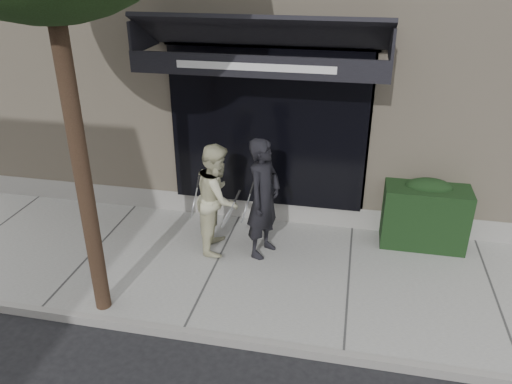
# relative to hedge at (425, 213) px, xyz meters

# --- Properties ---
(ground) EXTENTS (80.00, 80.00, 0.00)m
(ground) POSITION_rel_hedge_xyz_m (-1.10, -1.25, -0.66)
(ground) COLOR black
(ground) RESTS_ON ground
(sidewalk) EXTENTS (20.00, 3.00, 0.12)m
(sidewalk) POSITION_rel_hedge_xyz_m (-1.10, -1.25, -0.60)
(sidewalk) COLOR gray
(sidewalk) RESTS_ON ground
(curb) EXTENTS (20.00, 0.10, 0.14)m
(curb) POSITION_rel_hedge_xyz_m (-1.10, -2.80, -0.59)
(curb) COLOR gray
(curb) RESTS_ON ground
(building_facade) EXTENTS (14.30, 8.04, 5.64)m
(building_facade) POSITION_rel_hedge_xyz_m (-1.11, 3.71, 2.08)
(building_facade) COLOR #BBA98E
(building_facade) RESTS_ON ground
(hedge) EXTENTS (1.30, 0.70, 1.14)m
(hedge) POSITION_rel_hedge_xyz_m (0.00, 0.00, 0.00)
(hedge) COLOR black
(hedge) RESTS_ON sidewalk
(pedestrian_front) EXTENTS (0.90, 0.94, 1.89)m
(pedestrian_front) POSITION_rel_hedge_xyz_m (-2.46, -0.81, 0.41)
(pedestrian_front) COLOR black
(pedestrian_front) RESTS_ON sidewalk
(pedestrian_back) EXTENTS (0.76, 0.96, 1.74)m
(pedestrian_back) POSITION_rel_hedge_xyz_m (-3.18, -0.79, 0.33)
(pedestrian_back) COLOR beige
(pedestrian_back) RESTS_ON sidewalk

